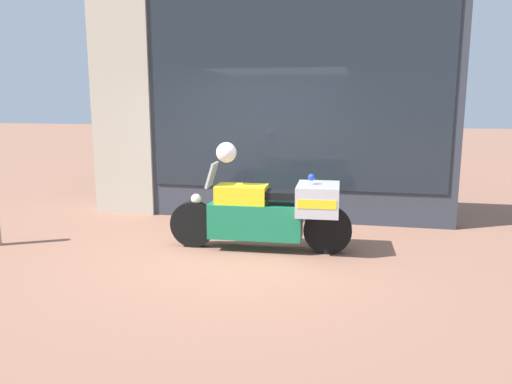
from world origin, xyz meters
name	(u,v)px	position (x,y,z in m)	size (l,w,h in m)	color
ground_plane	(237,252)	(0.00, 0.00, 0.00)	(60.00, 60.00, 0.00)	#8E604C
shop_building	(239,96)	(-0.46, 2.00, 2.03)	(6.04, 0.55, 4.05)	#333842
window_display	(293,192)	(0.46, 2.03, 0.45)	(4.52, 0.30, 1.87)	slate
paramedic_motorcycle	(272,211)	(0.43, 0.18, 0.53)	(2.44, 0.73, 1.17)	black
white_helmet	(226,152)	(-0.18, 0.16, 1.30)	(0.27, 0.27, 0.27)	white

